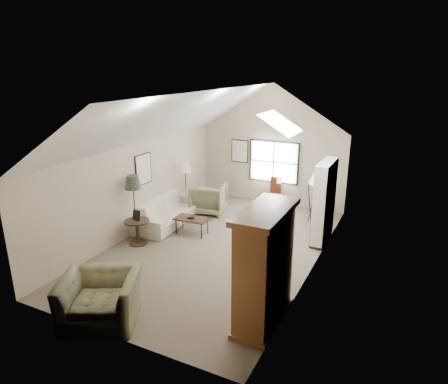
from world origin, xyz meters
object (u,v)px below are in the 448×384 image
at_px(sofa, 168,211).
at_px(side_chair, 275,192).
at_px(armchair_near, 101,299).
at_px(armoire, 264,267).
at_px(armchair_far, 209,198).
at_px(coffee_table, 192,226).
at_px(side_table, 138,232).

relative_size(sofa, side_chair, 2.72).
distance_m(armchair_near, side_chair, 7.44).
distance_m(armoire, armchair_near, 3.06).
relative_size(armchair_near, armchair_far, 1.30).
bearing_deg(sofa, coffee_table, -115.92).
height_order(armchair_near, side_chair, side_chair).
height_order(armoire, armchair_far, armoire).
relative_size(coffee_table, side_table, 1.42).
xyz_separation_m(armoire, side_chair, (-1.92, 6.10, -0.62)).
distance_m(armchair_near, coffee_table, 4.20).
bearing_deg(armchair_far, armoire, 114.48).
xyz_separation_m(coffee_table, side_chair, (1.29, 3.24, 0.24)).
xyz_separation_m(coffee_table, side_table, (-0.96, -1.18, 0.09)).
bearing_deg(side_table, side_chair, 62.96).
xyz_separation_m(armchair_far, side_chair, (1.69, 1.52, 0.01)).
xyz_separation_m(armoire, coffee_table, (-3.21, 2.86, -0.86)).
xyz_separation_m(sofa, side_table, (0.10, -1.60, -0.05)).
xyz_separation_m(armoire, armchair_near, (-2.69, -1.30, -0.66)).
relative_size(armoire, sofa, 0.84).
relative_size(side_table, side_chair, 0.68).
height_order(armchair_near, side_table, armchair_near).
distance_m(armchair_near, armchair_far, 5.95).
relative_size(coffee_table, side_chair, 0.97).
bearing_deg(armchair_far, coffee_table, 89.21).
bearing_deg(side_table, armchair_far, 78.96).
xyz_separation_m(armchair_near, side_chair, (0.77, 7.40, 0.04)).
distance_m(armchair_far, side_table, 2.96).
distance_m(armoire, sofa, 5.44).
bearing_deg(coffee_table, sofa, 158.33).
bearing_deg(side_table, armoire, -21.94).
bearing_deg(armchair_near, side_table, 89.49).
height_order(armoire, coffee_table, armoire).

